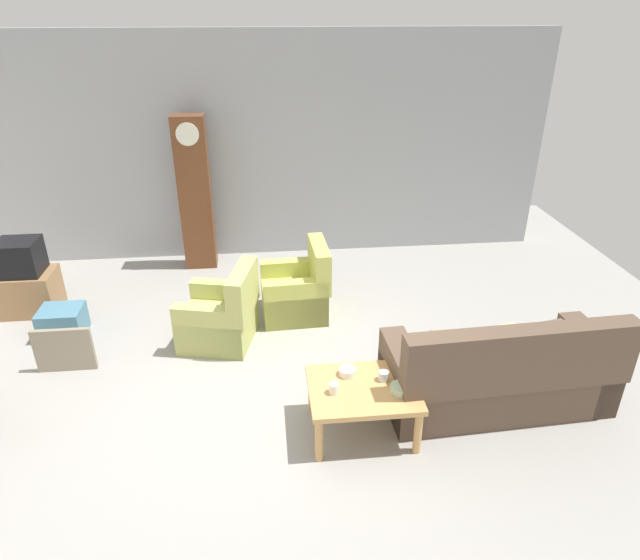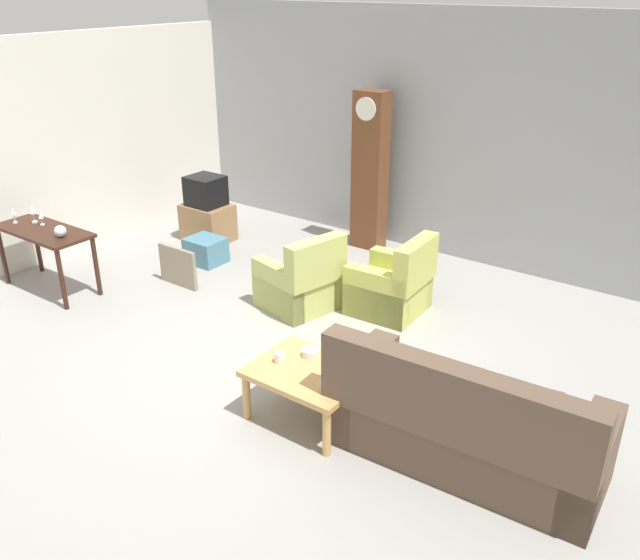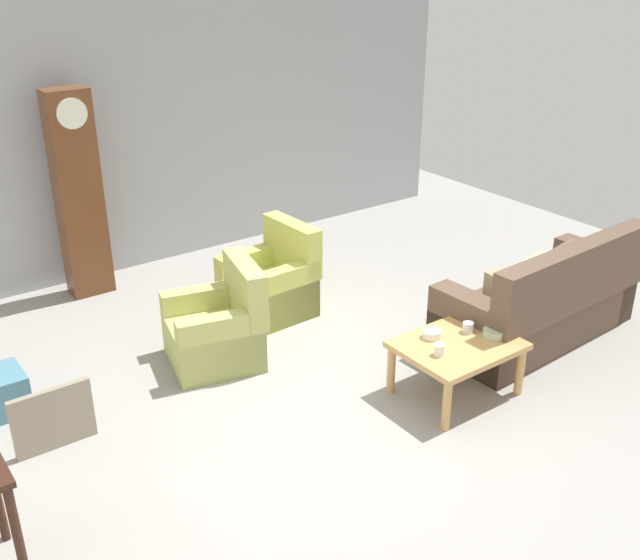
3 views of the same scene
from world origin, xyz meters
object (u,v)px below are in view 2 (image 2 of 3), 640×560
object	(u,v)px
framed_picture_leaning	(178,267)
storage_box_blue	(206,250)
wine_glass_mid	(33,211)
glass_dome_cloche	(60,231)
wine_glass_short	(41,217)
armchair_olive_near	(301,284)
armchair_olive_far	(392,287)
console_table_dark	(45,238)
coffee_table_wood	(308,377)
cup_blue_rimmed	(333,368)
wine_glass_tall	(13,213)
couch_floral	(463,427)
cup_white_porcelain	(280,358)
grandfather_clock	(370,171)
tv_stand_cabinet	(208,222)
bowl_white_stacked	(311,353)
tv_crt	(206,191)
bowl_shallow_green	(331,384)

from	to	relation	value
framed_picture_leaning	storage_box_blue	distance (m)	0.77
framed_picture_leaning	wine_glass_mid	xyz separation A→B (m)	(-1.46, -0.91, 0.67)
glass_dome_cloche	wine_glass_short	bearing A→B (deg)	168.96
armchair_olive_near	armchair_olive_far	distance (m)	1.04
console_table_dark	wine_glass_short	size ratio (longest dim) A/B	7.89
armchair_olive_near	coffee_table_wood	xyz separation A→B (m)	(1.33, -1.63, 0.10)
cup_blue_rimmed	wine_glass_tall	xyz separation A→B (m)	(-4.77, 0.09, 0.39)
couch_floral	cup_blue_rimmed	world-z (taller)	couch_floral
cup_white_porcelain	wine_glass_mid	size ratio (longest dim) A/B	0.44
coffee_table_wood	wine_glass_mid	world-z (taller)	wine_glass_mid
grandfather_clock	armchair_olive_far	bearing A→B (deg)	-50.13
tv_stand_cabinet	bowl_white_stacked	world-z (taller)	bowl_white_stacked
storage_box_blue	wine_glass_mid	bearing A→B (deg)	-126.64
armchair_olive_near	bowl_white_stacked	bearing A→B (deg)	-49.78
tv_stand_cabinet	tv_crt	distance (m)	0.47
armchair_olive_far	cup_white_porcelain	distance (m)	2.23
couch_floral	storage_box_blue	bearing A→B (deg)	158.87
coffee_table_wood	console_table_dark	world-z (taller)	console_table_dark
cup_blue_rimmed	wine_glass_tall	bearing A→B (deg)	178.96
console_table_dark	bowl_white_stacked	bearing A→B (deg)	-0.72
armchair_olive_near	cup_white_porcelain	world-z (taller)	armchair_olive_near
armchair_olive_far	storage_box_blue	distance (m)	2.76
storage_box_blue	glass_dome_cloche	world-z (taller)	glass_dome_cloche
console_table_dark	cup_blue_rimmed	size ratio (longest dim) A/B	14.56
coffee_table_wood	glass_dome_cloche	size ratio (longest dim) A/B	6.93
grandfather_clock	storage_box_blue	world-z (taller)	grandfather_clock
couch_floral	bowl_white_stacked	size ratio (longest dim) A/B	13.89
wine_glass_short	wine_glass_mid	bearing A→B (deg)	-178.59
cup_blue_rimmed	wine_glass_mid	world-z (taller)	wine_glass_mid
armchair_olive_near	bowl_white_stacked	size ratio (longest dim) A/B	6.12
armchair_olive_far	couch_floral	bearing A→B (deg)	-47.87
armchair_olive_near	framed_picture_leaning	bearing A→B (deg)	-165.91
tv_stand_cabinet	wine_glass_tall	bearing A→B (deg)	-108.66
storage_box_blue	tv_crt	bearing A→B (deg)	132.40
grandfather_clock	cup_blue_rimmed	bearing A→B (deg)	-62.02
bowl_shallow_green	wine_glass_tall	xyz separation A→B (m)	(-4.88, 0.27, 0.40)
bowl_shallow_green	tv_crt	bearing A→B (deg)	146.56
grandfather_clock	wine_glass_short	world-z (taller)	grandfather_clock
tv_stand_cabinet	cup_blue_rimmed	distance (m)	4.69
coffee_table_wood	wine_glass_mid	distance (m)	4.44
armchair_olive_far	wine_glass_short	world-z (taller)	wine_glass_short
tv_stand_cabinet	cup_white_porcelain	xyz separation A→B (m)	(3.49, -2.63, 0.26)
armchair_olive_near	tv_stand_cabinet	bearing A→B (deg)	158.62
armchair_olive_near	glass_dome_cloche	world-z (taller)	armchair_olive_near
framed_picture_leaning	console_table_dark	bearing A→B (deg)	-140.12
armchair_olive_far	glass_dome_cloche	bearing A→B (deg)	-149.43
bowl_white_stacked	glass_dome_cloche	bearing A→B (deg)	179.58
framed_picture_leaning	bowl_shallow_green	bearing A→B (deg)	-22.32
wine_glass_short	armchair_olive_far	bearing A→B (deg)	25.75
grandfather_clock	bowl_white_stacked	world-z (taller)	grandfather_clock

